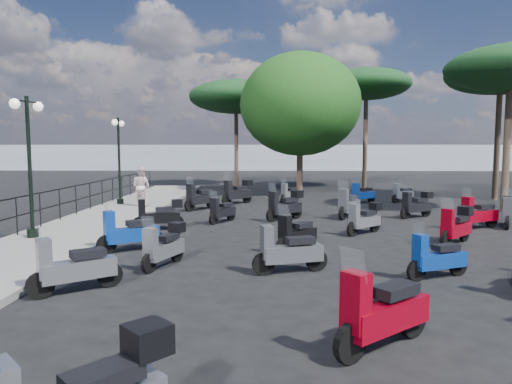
{
  "coord_description": "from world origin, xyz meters",
  "views": [
    {
      "loc": [
        -0.62,
        -12.06,
        2.65
      ],
      "look_at": [
        -0.96,
        2.9,
        1.2
      ],
      "focal_mm": 32.0,
      "sensor_mm": 36.0,
      "label": 1
    }
  ],
  "objects_px": {
    "pedestrian_far": "(141,186)",
    "scooter_16": "(348,205)",
    "scooter_11": "(237,192)",
    "lamp_post_1": "(29,158)",
    "lamp_post_2": "(119,155)",
    "scooter_3": "(129,233)",
    "scooter_22": "(416,205)",
    "broadleaf_tree": "(300,105)",
    "scooter_7": "(289,252)",
    "scooter_14": "(437,259)",
    "pine_2": "(236,97)",
    "pine_3": "(511,69)",
    "scooter_4": "(159,215)",
    "scooter_2": "(164,247)",
    "pine_0": "(366,85)",
    "scooter_5": "(200,198)",
    "scooter_17": "(289,194)",
    "scooter_10": "(285,206)",
    "scooter_27": "(507,212)",
    "scooter_13": "(382,313)",
    "scooter_1": "(74,268)",
    "scooter_15": "(364,219)",
    "pine_1": "(501,76)",
    "scooter_8": "(296,235)",
    "scooter_23": "(362,194)",
    "scooter_28": "(478,214)",
    "scooter_9": "(222,211)",
    "scooter_21": "(456,227)",
    "scooter_29": "(403,194)"
  },
  "relations": [
    {
      "from": "pedestrian_far",
      "to": "scooter_16",
      "type": "xyz_separation_m",
      "value": [
        8.51,
        -2.24,
        -0.49
      ]
    },
    {
      "from": "scooter_11",
      "to": "pedestrian_far",
      "type": "bearing_deg",
      "value": 69.34
    },
    {
      "from": "lamp_post_1",
      "to": "lamp_post_2",
      "type": "distance_m",
      "value": 7.69
    },
    {
      "from": "lamp_post_2",
      "to": "scooter_3",
      "type": "distance_m",
      "value": 9.44
    },
    {
      "from": "scooter_22",
      "to": "broadleaf_tree",
      "type": "distance_m",
      "value": 10.55
    },
    {
      "from": "scooter_7",
      "to": "scooter_14",
      "type": "bearing_deg",
      "value": -113.5
    },
    {
      "from": "scooter_16",
      "to": "pine_2",
      "type": "distance_m",
      "value": 16.56
    },
    {
      "from": "pedestrian_far",
      "to": "pine_3",
      "type": "bearing_deg",
      "value": -160.64
    },
    {
      "from": "pedestrian_far",
      "to": "scooter_4",
      "type": "distance_m",
      "value": 5.38
    },
    {
      "from": "pedestrian_far",
      "to": "scooter_2",
      "type": "bearing_deg",
      "value": 129.56
    },
    {
      "from": "pine_3",
      "to": "pine_0",
      "type": "bearing_deg",
      "value": 106.8
    },
    {
      "from": "scooter_5",
      "to": "pine_3",
      "type": "xyz_separation_m",
      "value": [
        12.65,
        -0.41,
        5.31
      ]
    },
    {
      "from": "scooter_17",
      "to": "pine_0",
      "type": "distance_m",
      "value": 11.39
    },
    {
      "from": "scooter_14",
      "to": "scooter_17",
      "type": "xyz_separation_m",
      "value": [
        -2.33,
        13.03,
        0.0
      ]
    },
    {
      "from": "pedestrian_far",
      "to": "scooter_10",
      "type": "height_order",
      "value": "pedestrian_far"
    },
    {
      "from": "scooter_2",
      "to": "pine_2",
      "type": "height_order",
      "value": "pine_2"
    },
    {
      "from": "scooter_14",
      "to": "scooter_27",
      "type": "bearing_deg",
      "value": -59.55
    },
    {
      "from": "pine_0",
      "to": "scooter_10",
      "type": "bearing_deg",
      "value": -113.18
    },
    {
      "from": "scooter_13",
      "to": "scooter_16",
      "type": "relative_size",
      "value": 0.91
    },
    {
      "from": "scooter_4",
      "to": "scooter_2",
      "type": "bearing_deg",
      "value": 178.36
    },
    {
      "from": "scooter_1",
      "to": "scooter_4",
      "type": "relative_size",
      "value": 0.89
    },
    {
      "from": "scooter_13",
      "to": "broadleaf_tree",
      "type": "xyz_separation_m",
      "value": [
        0.39,
        20.2,
        4.57
      ]
    },
    {
      "from": "lamp_post_1",
      "to": "scooter_2",
      "type": "height_order",
      "value": "lamp_post_1"
    },
    {
      "from": "pedestrian_far",
      "to": "scooter_15",
      "type": "bearing_deg",
      "value": 168.32
    },
    {
      "from": "scooter_17",
      "to": "pine_3",
      "type": "bearing_deg",
      "value": -163.3
    },
    {
      "from": "lamp_post_2",
      "to": "scooter_2",
      "type": "relative_size",
      "value": 2.62
    },
    {
      "from": "scooter_4",
      "to": "scooter_22",
      "type": "bearing_deg",
      "value": -88.97
    },
    {
      "from": "pine_0",
      "to": "pine_1",
      "type": "relative_size",
      "value": 1.07
    },
    {
      "from": "scooter_4",
      "to": "scooter_22",
      "type": "relative_size",
      "value": 1.11
    },
    {
      "from": "scooter_3",
      "to": "pine_3",
      "type": "relative_size",
      "value": 0.22
    },
    {
      "from": "scooter_16",
      "to": "broadleaf_tree",
      "type": "height_order",
      "value": "broadleaf_tree"
    },
    {
      "from": "scooter_8",
      "to": "scooter_23",
      "type": "height_order",
      "value": "scooter_23"
    },
    {
      "from": "scooter_27",
      "to": "scooter_28",
      "type": "height_order",
      "value": "scooter_28"
    },
    {
      "from": "scooter_9",
      "to": "scooter_15",
      "type": "height_order",
      "value": "scooter_15"
    },
    {
      "from": "lamp_post_2",
      "to": "scooter_4",
      "type": "bearing_deg",
      "value": -61.23
    },
    {
      "from": "scooter_4",
      "to": "scooter_10",
      "type": "relative_size",
      "value": 1.13
    },
    {
      "from": "scooter_13",
      "to": "scooter_16",
      "type": "height_order",
      "value": "scooter_16"
    },
    {
      "from": "scooter_22",
      "to": "scooter_23",
      "type": "relative_size",
      "value": 1.05
    },
    {
      "from": "lamp_post_1",
      "to": "pedestrian_far",
      "type": "height_order",
      "value": "lamp_post_1"
    },
    {
      "from": "pedestrian_far",
      "to": "broadleaf_tree",
      "type": "bearing_deg",
      "value": -116.59
    },
    {
      "from": "broadleaf_tree",
      "to": "scooter_21",
      "type": "bearing_deg",
      "value": -76.23
    },
    {
      "from": "scooter_9",
      "to": "scooter_22",
      "type": "distance_m",
      "value": 7.4
    },
    {
      "from": "scooter_7",
      "to": "scooter_27",
      "type": "bearing_deg",
      "value": -69.55
    },
    {
      "from": "scooter_17",
      "to": "scooter_27",
      "type": "xyz_separation_m",
      "value": [
        6.96,
        -6.84,
        0.08
      ]
    },
    {
      "from": "scooter_7",
      "to": "pine_2",
      "type": "relative_size",
      "value": 0.22
    },
    {
      "from": "scooter_4",
      "to": "scooter_29",
      "type": "bearing_deg",
      "value": -68.59
    },
    {
      "from": "scooter_1",
      "to": "scooter_4",
      "type": "height_order",
      "value": "scooter_1"
    },
    {
      "from": "scooter_27",
      "to": "pine_2",
      "type": "bearing_deg",
      "value": -32.14
    },
    {
      "from": "scooter_1",
      "to": "scooter_13",
      "type": "bearing_deg",
      "value": -150.47
    },
    {
      "from": "scooter_17",
      "to": "scooter_23",
      "type": "bearing_deg",
      "value": -149.6
    }
  ]
}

